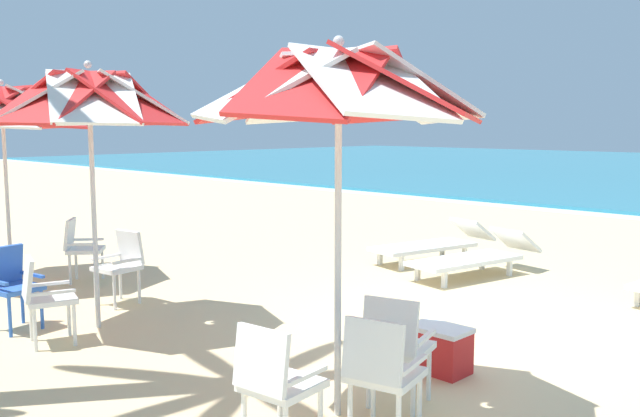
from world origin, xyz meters
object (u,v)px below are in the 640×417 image
at_px(beach_umbrella_0, 339,91).
at_px(sun_lounger_2, 433,243).
at_px(plastic_chair_0, 275,380).
at_px(plastic_chair_2, 381,370).
at_px(sun_lounger_1, 475,256).
at_px(beach_umbrella_2, 2,109).
at_px(plastic_chair_1, 396,343).
at_px(plastic_chair_6, 80,246).
at_px(cooler_box, 440,349).
at_px(plastic_chair_3, 44,294).
at_px(plastic_chair_4, 11,282).
at_px(plastic_chair_5, 121,262).
at_px(beach_umbrella_1, 89,102).

xyz_separation_m(beach_umbrella_0, sun_lounger_2, (-2.80, 5.17, -2.07)).
bearing_deg(plastic_chair_0, plastic_chair_2, 58.75).
distance_m(plastic_chair_0, sun_lounger_1, 5.75).
bearing_deg(beach_umbrella_2, plastic_chair_2, -0.85).
relative_size(plastic_chair_0, sun_lounger_2, 0.39).
distance_m(beach_umbrella_0, plastic_chair_1, 1.91).
xyz_separation_m(plastic_chair_6, cooler_box, (5.40, 0.60, -0.30)).
xyz_separation_m(plastic_chair_3, sun_lounger_2, (0.31, 5.99, -0.22)).
height_order(plastic_chair_2, cooler_box, plastic_chair_2).
height_order(beach_umbrella_2, sun_lounger_2, beach_umbrella_2).
height_order(plastic_chair_3, plastic_chair_4, same).
xyz_separation_m(plastic_chair_2, cooler_box, (-0.46, 1.36, -0.30)).
height_order(plastic_chair_6, sun_lounger_1, plastic_chair_6).
xyz_separation_m(plastic_chair_4, sun_lounger_1, (2.09, 5.55, -0.22)).
xyz_separation_m(beach_umbrella_0, plastic_chair_5, (-3.97, 0.49, -1.85)).
relative_size(plastic_chair_6, sun_lounger_2, 0.39).
distance_m(beach_umbrella_0, plastic_chair_0, 1.99).
height_order(beach_umbrella_0, plastic_chair_3, beach_umbrella_0).
relative_size(plastic_chair_1, plastic_chair_6, 1.00).
relative_size(plastic_chair_2, beach_umbrella_2, 0.32).
bearing_deg(beach_umbrella_2, plastic_chair_4, -20.67).
bearing_deg(plastic_chair_4, beach_umbrella_1, 48.13).
relative_size(plastic_chair_4, sun_lounger_1, 0.39).
height_order(plastic_chair_2, plastic_chair_5, same).
height_order(beach_umbrella_0, sun_lounger_2, beach_umbrella_0).
distance_m(plastic_chair_1, plastic_chair_4, 4.26).
xyz_separation_m(plastic_chair_0, sun_lounger_2, (-2.92, 5.89, -0.22)).
distance_m(plastic_chair_6, cooler_box, 5.44).
xyz_separation_m(beach_umbrella_1, plastic_chair_3, (0.16, -0.63, -1.85)).
bearing_deg(plastic_chair_4, plastic_chair_3, 1.47).
bearing_deg(plastic_chair_2, beach_umbrella_0, 168.17).
xyz_separation_m(beach_umbrella_0, plastic_chair_4, (-3.85, -0.83, -1.85)).
relative_size(beach_umbrella_2, cooler_box, 5.42).
relative_size(beach_umbrella_2, sun_lounger_1, 1.22).
relative_size(plastic_chair_0, plastic_chair_1, 1.00).
bearing_deg(plastic_chair_0, plastic_chair_3, -178.22).
distance_m(plastic_chair_3, cooler_box, 3.77).
xyz_separation_m(beach_umbrella_1, plastic_chair_6, (-2.09, 0.85, -1.85)).
distance_m(plastic_chair_2, plastic_chair_6, 5.91).
bearing_deg(plastic_chair_1, plastic_chair_4, -163.12).
distance_m(beach_umbrella_2, sun_lounger_1, 6.69).
bearing_deg(sun_lounger_2, plastic_chair_4, -99.97).
relative_size(plastic_chair_4, plastic_chair_5, 1.00).
distance_m(plastic_chair_3, beach_umbrella_2, 3.55).
bearing_deg(plastic_chair_4, plastic_chair_0, 1.72).
distance_m(beach_umbrella_2, plastic_chair_6, 2.06).
xyz_separation_m(plastic_chair_4, beach_umbrella_2, (-2.20, 0.83, 1.82)).
bearing_deg(beach_umbrella_1, sun_lounger_1, 72.86).
xyz_separation_m(plastic_chair_0, beach_umbrella_1, (-3.40, 0.53, 1.85)).
height_order(plastic_chair_5, cooler_box, plastic_chair_5).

